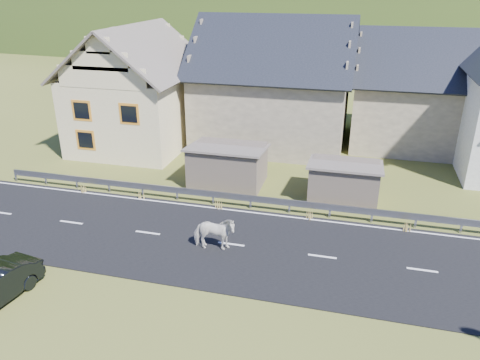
# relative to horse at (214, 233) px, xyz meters

# --- Properties ---
(ground) EXTENTS (160.00, 160.00, 0.00)m
(ground) POSITION_rel_horse_xyz_m (0.59, 0.60, -0.83)
(ground) COLOR #444D1A
(ground) RESTS_ON ground
(road) EXTENTS (60.00, 7.00, 0.04)m
(road) POSITION_rel_horse_xyz_m (0.59, 0.60, -0.81)
(road) COLOR black
(road) RESTS_ON ground
(lane_markings) EXTENTS (60.00, 6.60, 0.01)m
(lane_markings) POSITION_rel_horse_xyz_m (0.59, 0.60, -0.78)
(lane_markings) COLOR silver
(lane_markings) RESTS_ON road
(guardrail) EXTENTS (28.10, 0.09, 0.75)m
(guardrail) POSITION_rel_horse_xyz_m (0.59, 4.28, -0.26)
(guardrail) COLOR #93969B
(guardrail) RESTS_ON ground
(shed_left) EXTENTS (4.30, 3.30, 2.40)m
(shed_left) POSITION_rel_horse_xyz_m (-1.41, 7.10, 0.27)
(shed_left) COLOR #716155
(shed_left) RESTS_ON ground
(shed_right) EXTENTS (3.80, 2.90, 2.20)m
(shed_right) POSITION_rel_horse_xyz_m (5.09, 6.60, 0.17)
(shed_right) COLOR #716155
(shed_right) RESTS_ON ground
(house_cream) EXTENTS (7.80, 9.80, 8.30)m
(house_cream) POSITION_rel_horse_xyz_m (-9.42, 12.60, 3.53)
(house_cream) COLOR beige
(house_cream) RESTS_ON ground
(house_stone_a) EXTENTS (10.80, 9.80, 8.90)m
(house_stone_a) POSITION_rel_horse_xyz_m (-0.41, 15.60, 3.81)
(house_stone_a) COLOR tan
(house_stone_a) RESTS_ON ground
(house_stone_b) EXTENTS (9.80, 8.80, 8.10)m
(house_stone_b) POSITION_rel_horse_xyz_m (9.59, 17.60, 3.41)
(house_stone_b) COLOR tan
(house_stone_b) RESTS_ON ground
(mountain) EXTENTS (440.00, 280.00, 260.00)m
(mountain) POSITION_rel_horse_xyz_m (5.59, 180.60, -20.83)
(mountain) COLOR #253F0F
(mountain) RESTS_ON ground
(horse) EXTENTS (1.07, 1.95, 1.57)m
(horse) POSITION_rel_horse_xyz_m (0.00, 0.00, 0.00)
(horse) COLOR silver
(horse) RESTS_ON road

